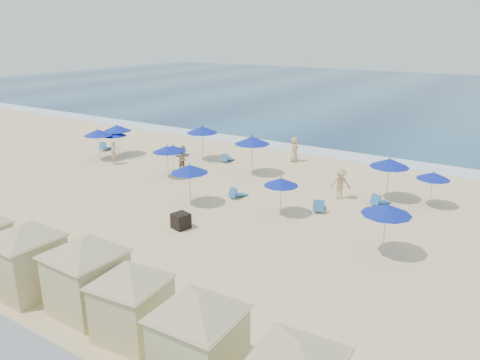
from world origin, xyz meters
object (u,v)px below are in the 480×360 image
umbrella_11 (387,209)px  beachgoer_3 (294,149)px  cabana_3 (131,294)px  umbrella_1 (114,133)px  cabana_2 (85,266)px  umbrella_9 (390,163)px  cabana_4 (198,327)px  umbrella_7 (252,140)px  umbrella_3 (167,149)px  beachgoer_0 (113,153)px  beachgoer_2 (340,184)px  umbrella_0 (98,132)px  beachgoer_1 (184,158)px  umbrella_4 (202,130)px  umbrella_10 (433,176)px  umbrella_6 (189,169)px  umbrella_8 (281,182)px  umbrella_5 (173,148)px  umbrella_2 (117,128)px  cabana_1 (25,249)px  trash_bin (181,221)px

umbrella_11 → beachgoer_3: bearing=131.1°
cabana_3 → umbrella_1: (-17.15, 15.17, 0.31)m
cabana_2 → umbrella_9: 17.58m
cabana_4 → umbrella_9: (0.17, 17.28, 0.57)m
umbrella_1 → umbrella_7: 11.30m
cabana_3 → umbrella_3: bearing=127.6°
beachgoer_0 → beachgoer_2: (16.49, 1.93, 0.07)m
umbrella_0 → umbrella_1: bearing=70.9°
umbrella_1 → beachgoer_1: size_ratio=1.18×
umbrella_1 → umbrella_7: size_ratio=0.78×
umbrella_4 → umbrella_10: bearing=-3.4°
beachgoer_2 → cabana_2: bearing=-136.6°
umbrella_0 → umbrella_9: (20.63, 2.94, 0.13)m
umbrella_7 → beachgoer_3: umbrella_7 is taller
umbrella_9 → umbrella_11: bearing=-75.0°
umbrella_7 → beachgoer_0: bearing=-161.1°
umbrella_1 → beachgoer_1: 6.87m
cabana_2 → umbrella_6: bearing=109.5°
cabana_4 → beachgoer_1: (-13.24, 15.45, -0.73)m
umbrella_4 → umbrella_10: umbrella_4 is taller
beachgoer_0 → umbrella_3: bearing=26.1°
cabana_2 → umbrella_4: cabana_2 is taller
umbrella_4 → umbrella_6: size_ratio=1.12×
umbrella_1 → beachgoer_3: 13.62m
umbrella_8 → beachgoer_1: umbrella_8 is taller
umbrella_5 → umbrella_11: bearing=-15.4°
umbrella_1 → umbrella_5: size_ratio=1.02×
umbrella_6 → umbrella_2: bearing=154.6°
beachgoer_2 → cabana_3: bearing=-127.9°
umbrella_9 → umbrella_1: bearing=-175.0°
cabana_1 → umbrella_10: size_ratio=2.31×
cabana_1 → umbrella_11: size_ratio=1.94×
cabana_3 → beachgoer_2: size_ratio=2.32×
umbrella_3 → umbrella_9: bearing=14.7°
beachgoer_1 → beachgoer_0: bearing=109.2°
umbrella_0 → beachgoer_0: size_ratio=1.42×
umbrella_10 → beachgoer_3: umbrella_10 is taller
umbrella_7 → umbrella_9: bearing=-0.4°
cabana_2 → umbrella_2: 21.54m
trash_bin → umbrella_11: size_ratio=0.31×
trash_bin → beachgoer_3: (-0.85, 14.02, 0.54)m
umbrella_5 → beachgoer_3: (5.41, 7.25, -0.87)m
cabana_3 → umbrella_0: cabana_3 is taller
umbrella_6 → umbrella_9: bearing=36.6°
umbrella_1 → umbrella_7: umbrella_7 is taller
cabana_2 → umbrella_1: size_ratio=2.23×
trash_bin → cabana_1: (-1.00, -7.54, 1.32)m
umbrella_5 → umbrella_6: size_ratio=0.87×
umbrella_1 → umbrella_6: bearing=-23.6°
umbrella_6 → cabana_3: bearing=-60.0°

